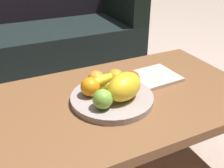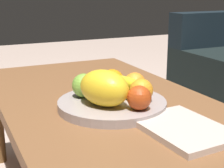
# 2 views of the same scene
# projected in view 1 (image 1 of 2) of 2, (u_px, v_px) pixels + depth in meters

# --- Properties ---
(coffee_table) EXTENTS (1.28, 0.64, 0.42)m
(coffee_table) POSITION_uv_depth(u_px,v_px,m) (101.00, 110.00, 1.02)
(coffee_table) COLOR brown
(coffee_table) RESTS_ON ground_plane
(couch) EXTENTS (1.70, 0.70, 0.90)m
(couch) POSITION_uv_depth(u_px,v_px,m) (29.00, 39.00, 2.02)
(couch) COLOR black
(couch) RESTS_ON ground_plane
(fruit_bowl) EXTENTS (0.32, 0.32, 0.03)m
(fruit_bowl) POSITION_uv_depth(u_px,v_px,m) (112.00, 98.00, 1.00)
(fruit_bowl) COLOR #A0928F
(fruit_bowl) RESTS_ON coffee_table
(melon_large_front) EXTENTS (0.18, 0.16, 0.10)m
(melon_large_front) POSITION_uv_depth(u_px,v_px,m) (124.00, 87.00, 0.95)
(melon_large_front) COLOR yellow
(melon_large_front) RESTS_ON fruit_bowl
(orange_front) EXTENTS (0.07, 0.07, 0.07)m
(orange_front) POSITION_uv_depth(u_px,v_px,m) (115.00, 77.00, 1.05)
(orange_front) COLOR orange
(orange_front) RESTS_ON fruit_bowl
(orange_left) EXTENTS (0.07, 0.07, 0.07)m
(orange_left) POSITION_uv_depth(u_px,v_px,m) (90.00, 87.00, 0.98)
(orange_left) COLOR orange
(orange_left) RESTS_ON fruit_bowl
(orange_right) EXTENTS (0.07, 0.07, 0.07)m
(orange_right) POSITION_uv_depth(u_px,v_px,m) (96.00, 79.00, 1.04)
(orange_right) COLOR orange
(orange_right) RESTS_ON fruit_bowl
(apple_front) EXTENTS (0.07, 0.07, 0.07)m
(apple_front) POSITION_uv_depth(u_px,v_px,m) (103.00, 99.00, 0.90)
(apple_front) COLOR #7AAE3D
(apple_front) RESTS_ON fruit_bowl
(apple_left) EXTENTS (0.07, 0.07, 0.07)m
(apple_left) POSITION_uv_depth(u_px,v_px,m) (132.00, 79.00, 1.04)
(apple_left) COLOR #B13F15
(apple_left) RESTS_ON fruit_bowl
(banana_bunch) EXTENTS (0.17, 0.09, 0.06)m
(banana_bunch) POSITION_uv_depth(u_px,v_px,m) (103.00, 82.00, 1.02)
(banana_bunch) COLOR yellow
(banana_bunch) RESTS_ON fruit_bowl
(magazine) EXTENTS (0.26, 0.19, 0.02)m
(magazine) POSITION_uv_depth(u_px,v_px,m) (150.00, 78.00, 1.16)
(magazine) COLOR beige
(magazine) RESTS_ON coffee_table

